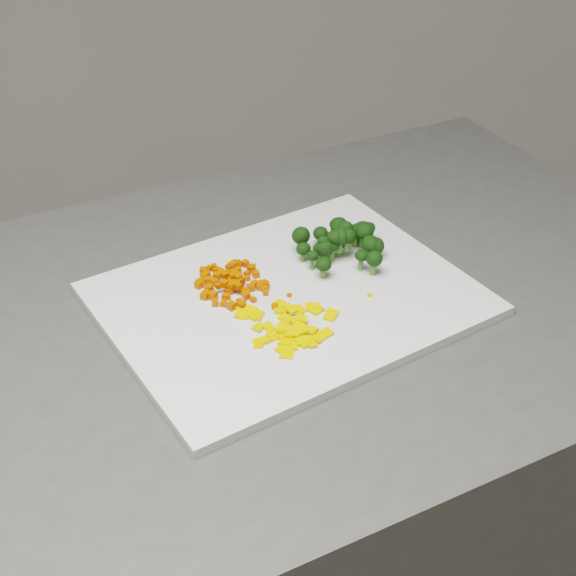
{
  "coord_description": "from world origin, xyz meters",
  "views": [
    {
      "loc": [
        -0.47,
        -0.17,
        1.45
      ],
      "look_at": [
        -0.35,
        0.58,
        0.92
      ],
      "focal_mm": 50.0,
      "sensor_mm": 36.0,
      "label": 1
    }
  ],
  "objects": [
    {
      "name": "pepper_chunk_9",
      "position": [
        -0.34,
        0.48,
        0.91
      ],
      "size": [
        0.01,
        0.02,
        0.01
      ],
      "primitive_type": "cube",
      "rotation": [
        -0.09,
        0.13,
        1.73
      ],
      "color": "yellow",
      "rests_on": "pepper_pile"
    },
    {
      "name": "carrot_cube_30",
      "position": [
        -0.38,
        0.59,
        0.91
      ],
      "size": [
        0.01,
        0.01,
        0.01
      ],
      "primitive_type": "cube",
      "rotation": [
        0.0,
        0.0,
        0.65
      ],
      "color": "#CD4102",
      "rests_on": "carrot_pile"
    },
    {
      "name": "carrot_cube_53",
      "position": [
        -0.42,
        0.59,
        0.91
      ],
      "size": [
        0.01,
        0.01,
        0.01
      ],
      "primitive_type": "cube",
      "rotation": [
        0.0,
        0.0,
        1.82
      ],
      "color": "#CD4102",
      "rests_on": "carrot_pile"
    },
    {
      "name": "broccoli_floret_9",
      "position": [
        -0.24,
        0.67,
        0.93
      ],
      "size": [
        0.03,
        0.03,
        0.03
      ],
      "primitive_type": null,
      "color": "black",
      "rests_on": "broccoli_pile"
    },
    {
      "name": "stray_bit_7",
      "position": [
        -0.37,
        0.55,
        0.91
      ],
      "size": [
        0.01,
        0.01,
        0.0
      ],
      "primitive_type": "cube",
      "rotation": [
        0.0,
        0.0,
        1.35
      ],
      "color": "#CD4102",
      "rests_on": "cutting_board"
    },
    {
      "name": "pepper_chunk_23",
      "position": [
        -0.36,
        0.5,
        0.92
      ],
      "size": [
        0.02,
        0.02,
        0.01
      ],
      "primitive_type": "cube",
      "rotation": [
        0.03,
        -0.08,
        1.43
      ],
      "color": "yellow",
      "rests_on": "pepper_pile"
    },
    {
      "name": "pepper_chunk_0",
      "position": [
        -0.35,
        0.54,
        0.91
      ],
      "size": [
        0.01,
        0.01,
        0.01
      ],
      "primitive_type": "cube",
      "rotation": [
        -0.05,
        -0.03,
        2.99
      ],
      "color": "yellow",
      "rests_on": "pepper_pile"
    },
    {
      "name": "carrot_cube_58",
      "position": [
        -0.43,
        0.64,
        0.91
      ],
      "size": [
        0.01,
        0.01,
        0.01
      ],
      "primitive_type": "cube",
      "rotation": [
        0.0,
        0.0,
        1.96
      ],
      "color": "#CD4102",
      "rests_on": "carrot_pile"
    },
    {
      "name": "pepper_chunk_33",
      "position": [
        -0.37,
        0.56,
        0.91
      ],
      "size": [
        0.02,
        0.02,
        0.01
      ],
      "primitive_type": "cube",
      "rotation": [
        0.08,
        -0.14,
        2.47
      ],
      "color": "yellow",
      "rests_on": "pepper_pile"
    },
    {
      "name": "carrot_cube_0",
      "position": [
        -0.38,
        0.6,
        0.91
      ],
      "size": [
        0.01,
        0.01,
        0.01
      ],
      "primitive_type": "cube",
      "rotation": [
        0.0,
        0.0,
        1.4
      ],
      "color": "#CD4102",
      "rests_on": "carrot_pile"
    },
    {
      "name": "counter_block",
      "position": [
        -0.32,
        0.6,
        0.45
      ],
      "size": [
        1.12,
        0.93,
        0.9
      ],
      "primitive_type": "cube",
      "rotation": [
        0.0,
        0.0,
        0.32
      ],
      "color": "#454543",
      "rests_on": "ground"
    },
    {
      "name": "carrot_cube_48",
      "position": [
        -0.38,
        0.62,
        0.91
      ],
      "size": [
        0.01,
        0.01,
        0.01
      ],
      "primitive_type": "cube",
      "rotation": [
        0.0,
        0.0,
        0.14
      ],
      "color": "#CD4102",
      "rests_on": "carrot_pile"
    },
    {
      "name": "carrot_cube_39",
      "position": [
        -0.42,
        0.63,
        0.91
      ],
      "size": [
        0.01,
        0.01,
        0.01
      ],
      "primitive_type": "cube",
      "rotation": [
        0.0,
        0.0,
        2.02
      ],
      "color": "#CD4102",
      "rests_on": "carrot_pile"
    },
    {
      "name": "pepper_chunk_1",
      "position": [
        -0.39,
        0.52,
        0.91
      ],
      "size": [
        0.02,
        0.02,
        0.01
      ],
      "primitive_type": "cube",
      "rotation": [
        -0.06,
        0.14,
        0.87
      ],
      "color": "yellow",
      "rests_on": "pepper_pile"
    },
    {
      "name": "broccoli_floret_22",
      "position": [
        -0.25,
        0.67,
        0.93
      ],
      "size": [
        0.03,
        0.03,
        0.03
      ],
      "primitive_type": null,
      "color": "black",
      "rests_on": "broccoli_pile"
    },
    {
      "name": "pepper_chunk_36",
      "position": [
        -0.37,
        0.55,
        0.91
      ],
      "size": [
        0.02,
        0.01,
        0.01
      ],
      "primitive_type": "cube",
      "rotation": [
        -0.06,
        0.07,
        1.46
      ],
      "color": "yellow",
      "rests_on": "pepper_pile"
    },
    {
      "name": "carrot_cube_33",
      "position": [
        -0.41,
        0.57,
        0.91
      ],
      "size": [
        0.01,
        0.01,
        0.01
      ],
      "primitive_type": "cube",
      "rotation": [
        0.0,
        0.0,
        0.25
      ],
      "color": "#CD4102",
      "rests_on": "carrot_pile"
    },
    {
      "name": "broccoli_floret_0",
      "position": [
        -0.25,
        0.68,
        0.92
      ],
      "size": [
        0.02,
        0.02,
        0.03
      ],
      "primitive_type": null,
      "color": "black",
      "rests_on": "broccoli_pile"
    },
    {
      "name": "carrot_cube_21",
      "position": [
        -0.44,
        0.63,
        0.91
      ],
      "size": [
        0.01,
        0.01,
        0.01
      ],
      "primitive_type": "cube",
      "rotation": [
        0.0,
        0.0,
        1.8
      ],
      "color": "#CD4102",
      "rests_on": "carrot_pile"
    },
    {
      "name": "broccoli_floret_5",
      "position": [
        -0.27,
        0.69,
        0.93
      ],
      "size": [
        0.03,
        0.03,
        0.03
      ],
      "primitive_type": null,
      "color": "black",
      "rests_on": "broccoli_pile"
    },
    {
      "name": "broccoli_floret_6",
      "position": [
        -0.24,
        0.6,
        0.93
      ],
      "size": [
        0.03,
        0.03,
        0.03
      ],
      "primitive_type": null,
      "color": "black",
      "rests_on": "broccoli_pile"
    },
    {
      "name": "carrot_cube_51",
      "position": [
        -0.45,
        0.62,
        0.91
      ],
      "size": [
        0.01,
        0.01,
        0.01
      ],
      "primitive_type": "cube",
      "rotation": [
        0.0,
        0.0,
        2.77
      ],
      "color": "#CD4102",
      "rests_on": "carrot_pile"
    },
    {
      "name": "broccoli_floret_2",
      "position": [
        -0.3,
        0.64,
        0.94
      ],
      "size": [
        0.02,
        0.02,
        0.02
      ],
      "primitive_type": null,
      "color": "black",
      "rests_on": "broccoli_pile"
    },
    {
      "name": "carrot_cube_4",
      "position": [
        -0.39,
        0.59,
        0.91
      ],
      "size": [
        0.01,
        0.01,
        0.01
      ],
      "primitive_type": "cube",
      "rotation": [
        0.0,
        0.0,
        0.19
      ],
      "color": "#CD4102",
      "rests_on": "carrot_pile"
    },
    {
      "name": "carrot_cube_56",
      "position": [
        -0.43,
        0.57,
        0.91
      ],
      "size": [
        0.01,
        0.01,
        0.01
      ],
      "primitive_type": "cube",
      "rotation": [
        0.0,
        0.0,
        1.15
      ],
      "color": "#CD4102",
      "rests_on": "carrot_pile"
    },
    {
      "name": "stray_bit_3",
      "position": [
        -0.43,
        0.61,
        0.91
      ],
      "size": [
        0.01,
        0.01,
        0.0
      ],
      "primitive_type": "cube",
      "rotation": [
        0.0,
        0.0,
        0.54
      ],
      "color": "black",
      "rests_on": "cutting_board"
    },
    {
      "name": "carrot_cube_54",
      "position": [
        -0.42,
        0.62,
        0.92
      ],
      "size": [
        0.01,
        0.01,
        0.01
      ],
      "primitive_type": "cube",
      "rotation": [
        0.0,
        0.0,
        0.95
      ],
      "color": "#CD4102",
      "rests_on": "carrot_pile"
    },
    {
      "name": "carrot_cube_63",
      "position": [
        -0.41,
        0.61,
        0.92
      ],
      "size": [
        0.01,
        0.01,
        0.01
      ],
      "primitive_type": "cube",
      "rotation": [
        0.0,
        0.0,
        1.87
      ],
      "color": "#CD4102",
      "rests_on": "carrot_pile"
    },
    {
      "name": "broccoli_floret_11",
      "position": [
        -0.28,
        0.65,
        0.94
      ],
      "size": [
        0.03,
        0.03,
        0.03
      ],
      "primitive_type": null,
      "color": "black",
      "rests_on": "broccoli_pile"
    },
    {
      "name": "pepper_chunk_12",
      "position": [
        -0.33,
        0.55,
        0.91
      ],
      "size": [
        0.02,
        0.02,
        0.01
      ],
      "primitive_type": "cube",
      "rotation": [
        0.06,
        0.03,
        3.01
      ],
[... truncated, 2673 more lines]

